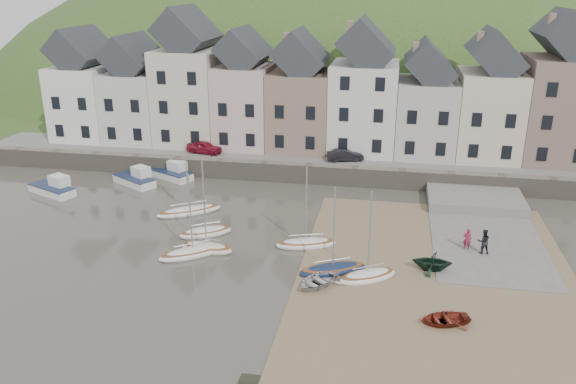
% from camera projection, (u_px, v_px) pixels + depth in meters
% --- Properties ---
extents(ground, '(160.00, 160.00, 0.00)m').
position_uv_depth(ground, '(272.00, 262.00, 39.82)').
color(ground, '#4C473B').
rests_on(ground, ground).
extents(quay_land, '(90.00, 30.00, 1.50)m').
position_uv_depth(quay_land, '(327.00, 136.00, 69.08)').
color(quay_land, '#325120').
rests_on(quay_land, ground).
extents(quay_street, '(70.00, 7.00, 0.10)m').
position_uv_depth(quay_street, '(314.00, 157.00, 58.19)').
color(quay_street, slate).
rests_on(quay_street, quay_land).
extents(seawall, '(70.00, 1.20, 1.80)m').
position_uv_depth(seawall, '(309.00, 173.00, 55.19)').
color(seawall, slate).
rests_on(seawall, ground).
extents(beach, '(18.00, 26.00, 0.06)m').
position_uv_depth(beach, '(436.00, 276.00, 37.93)').
color(beach, '#7E6B4C').
rests_on(beach, ground).
extents(slipway, '(8.00, 18.00, 0.12)m').
position_uv_depth(slipway, '(483.00, 231.00, 44.62)').
color(slipway, slate).
rests_on(slipway, ground).
extents(hillside, '(134.40, 84.00, 84.00)m').
position_uv_depth(hillside, '(316.00, 198.00, 102.25)').
color(hillside, '#325120').
rests_on(hillside, ground).
extents(townhouse_terrace, '(61.05, 8.00, 13.93)m').
position_uv_depth(townhouse_terrace, '(337.00, 94.00, 59.12)').
color(townhouse_terrace, white).
rests_on(townhouse_terrace, quay_land).
extents(sailboat_0, '(5.40, 4.32, 6.32)m').
position_uv_depth(sailboat_0, '(189.00, 211.00, 47.99)').
color(sailboat_0, white).
rests_on(sailboat_0, ground).
extents(sailboat_1, '(4.25, 3.37, 6.32)m').
position_uv_depth(sailboat_1, '(206.00, 232.00, 43.97)').
color(sailboat_1, white).
rests_on(sailboat_1, ground).
extents(sailboat_2, '(4.04, 1.89, 6.32)m').
position_uv_depth(sailboat_2, '(207.00, 247.00, 41.43)').
color(sailboat_2, beige).
rests_on(sailboat_2, ground).
extents(sailboat_3, '(4.84, 4.16, 6.32)m').
position_uv_depth(sailboat_3, '(193.00, 252.00, 40.71)').
color(sailboat_3, white).
rests_on(sailboat_3, ground).
extents(sailboat_4, '(4.69, 2.76, 6.32)m').
position_uv_depth(sailboat_4, '(306.00, 243.00, 42.09)').
color(sailboat_4, white).
rests_on(sailboat_4, ground).
extents(sailboat_5, '(4.83, 3.36, 6.32)m').
position_uv_depth(sailboat_5, '(333.00, 269.00, 38.34)').
color(sailboat_5, '#152343').
rests_on(sailboat_5, ground).
extents(sailboat_6, '(4.23, 3.38, 6.32)m').
position_uv_depth(sailboat_6, '(367.00, 276.00, 37.46)').
color(sailboat_6, white).
rests_on(sailboat_6, ground).
extents(motorboat_0, '(4.85, 3.84, 1.70)m').
position_uv_depth(motorboat_0, '(136.00, 178.00, 54.77)').
color(motorboat_0, white).
rests_on(motorboat_0, ground).
extents(motorboat_1, '(5.10, 3.54, 1.70)m').
position_uv_depth(motorboat_1, '(54.00, 188.00, 52.36)').
color(motorboat_1, white).
rests_on(motorboat_1, ground).
extents(motorboat_2, '(5.11, 3.70, 1.70)m').
position_uv_depth(motorboat_2, '(172.00, 172.00, 56.54)').
color(motorboat_2, white).
rests_on(motorboat_2, ground).
extents(rowboat_white, '(3.73, 3.95, 0.67)m').
position_uv_depth(rowboat_white, '(317.00, 281.00, 36.61)').
color(rowboat_white, silver).
rests_on(rowboat_white, beach).
extents(rowboat_green, '(2.64, 2.28, 1.37)m').
position_uv_depth(rowboat_green, '(432.00, 261.00, 38.37)').
color(rowboat_green, black).
rests_on(rowboat_green, beach).
extents(rowboat_red, '(3.37, 2.84, 0.60)m').
position_uv_depth(rowboat_red, '(444.00, 319.00, 32.56)').
color(rowboat_red, maroon).
rests_on(rowboat_red, beach).
extents(person_red, '(0.59, 0.40, 1.58)m').
position_uv_depth(person_red, '(467.00, 239.00, 41.24)').
color(person_red, maroon).
rests_on(person_red, slipway).
extents(person_dark, '(0.95, 0.77, 1.81)m').
position_uv_depth(person_dark, '(484.00, 241.00, 40.60)').
color(person_dark, black).
rests_on(person_dark, slipway).
extents(car_left, '(3.92, 2.23, 1.26)m').
position_uv_depth(car_left, '(204.00, 147.00, 58.94)').
color(car_left, maroon).
rests_on(car_left, quay_street).
extents(car_right, '(3.75, 2.21, 1.17)m').
position_uv_depth(car_right, '(345.00, 155.00, 56.51)').
color(car_right, black).
rests_on(car_right, quay_street).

